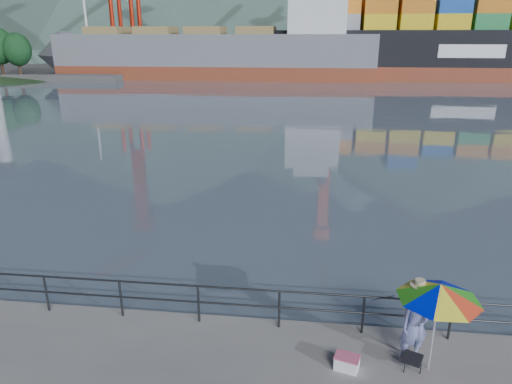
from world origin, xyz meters
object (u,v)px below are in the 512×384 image
Objects in this scene: bulk_carrier at (226,52)px; fisherman at (415,324)px; beach_umbrella at (440,292)px; container_ship at (473,42)px; cooler_bag at (347,363)px.

fisherman is at bearing -76.54° from bulk_carrier.
beach_umbrella is 77.55m from container_ship.
fisherman is at bearing 142.15° from beach_umbrella.
cooler_bag is 72.13m from bulk_carrier.
fisherman is 0.85× the size of beach_umbrella.
beach_umbrella reaches higher than cooler_bag.
container_ship reaches higher than beach_umbrella.
cooler_bag is (-1.75, -0.20, -1.75)m from beach_umbrella.
fisherman is at bearing -107.85° from container_ship.
cooler_bag is 0.01× the size of container_ship.
bulk_carrier is at bearing -174.82° from container_ship.
fisherman is 0.04× the size of bulk_carrier.
beach_umbrella is 4.36× the size of cooler_bag.
bulk_carrier is at bearing 82.93° from fisherman.
cooler_bag is at bearing -108.74° from container_ship.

